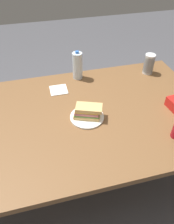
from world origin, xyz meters
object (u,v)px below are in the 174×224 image
Objects in this scene: paper_plate at (87,117)px; water_bottle_tall at (77,66)px; plastic_cup_stack at (149,64)px; sandwich at (88,112)px; dining_table at (77,123)px.

water_bottle_tall is at bearing 84.23° from paper_plate.
plastic_cup_stack is at bearing -7.05° from water_bottle_tall.
water_bottle_tall is 1.41× the size of plastic_cup_stack.
water_bottle_tall reaches higher than paper_plate.
sandwich is at bearing 5.49° from paper_plate.
plastic_cup_stack is at bearing 33.34° from sandwich.
sandwich reaches higher than paper_plate.
paper_plate is 0.95× the size of water_bottle_tall.
sandwich is at bearing -95.29° from water_bottle_tall.
water_bottle_tall reaches higher than plastic_cup_stack.
sandwich is at bearing -29.40° from dining_table.
plastic_cup_stack reaches higher than dining_table.
paper_plate is at bearing -31.36° from dining_table.
plastic_cup_stack is (0.64, 0.42, 0.03)m from sandwich.
water_bottle_tall reaches higher than sandwich.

